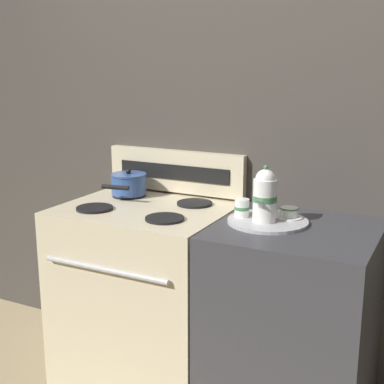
# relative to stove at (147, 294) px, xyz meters

# --- Properties ---
(wall_back) EXTENTS (6.00, 0.05, 2.20)m
(wall_back) POSITION_rel_stove_xyz_m (0.34, 0.35, 0.64)
(wall_back) COLOR #423D38
(wall_back) RESTS_ON ground
(stove) EXTENTS (0.80, 0.69, 0.92)m
(stove) POSITION_rel_stove_xyz_m (0.00, 0.00, 0.00)
(stove) COLOR beige
(stove) RESTS_ON ground
(control_panel) EXTENTS (0.78, 0.05, 0.22)m
(control_panel) POSITION_rel_stove_xyz_m (-0.00, 0.31, 0.58)
(control_panel) COLOR beige
(control_panel) RESTS_ON stove
(side_counter) EXTENTS (0.68, 0.66, 0.91)m
(side_counter) POSITION_rel_stove_xyz_m (0.75, 0.00, -0.00)
(side_counter) COLOR #38383D
(side_counter) RESTS_ON ground
(saucepan) EXTENTS (0.19, 0.27, 0.13)m
(saucepan) POSITION_rel_stove_xyz_m (-0.19, 0.15, 0.52)
(saucepan) COLOR #335193
(saucepan) RESTS_ON stove
(serving_tray) EXTENTS (0.35, 0.35, 0.01)m
(serving_tray) POSITION_rel_stove_xyz_m (0.62, 0.01, 0.46)
(serving_tray) COLOR #B2B2B7
(serving_tray) RESTS_ON side_counter
(teapot) EXTENTS (0.10, 0.17, 0.25)m
(teapot) POSITION_rel_stove_xyz_m (0.61, -0.01, 0.58)
(teapot) COLOR white
(teapot) RESTS_ON serving_tray
(teacup_left) EXTENTS (0.12, 0.12, 0.05)m
(teacup_left) POSITION_rel_stove_xyz_m (0.56, 0.10, 0.49)
(teacup_left) COLOR white
(teacup_left) RESTS_ON serving_tray
(teacup_right) EXTENTS (0.12, 0.12, 0.05)m
(teacup_right) POSITION_rel_stove_xyz_m (0.69, 0.09, 0.49)
(teacup_right) COLOR white
(teacup_right) RESTS_ON serving_tray
(creamer_jug) EXTENTS (0.07, 0.07, 0.08)m
(creamer_jug) POSITION_rel_stove_xyz_m (0.50, 0.01, 0.51)
(creamer_jug) COLOR white
(creamer_jug) RESTS_ON serving_tray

